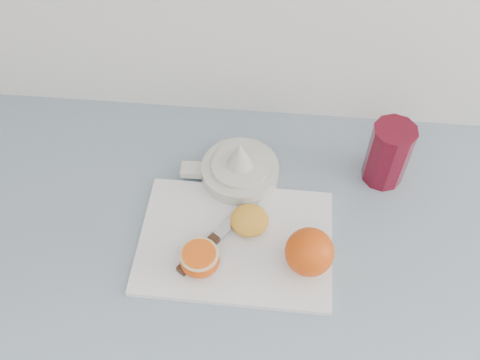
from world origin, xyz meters
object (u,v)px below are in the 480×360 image
Objects in this scene: counter at (278,319)px; citrus_juicer at (239,169)px; red_tumbler at (388,156)px; half_orange at (200,259)px; cutting_board at (235,241)px.

counter is 12.87× the size of citrus_juicer.
red_tumbler reaches higher than citrus_juicer.
half_orange is (-0.16, -0.11, 0.48)m from counter.
cutting_board is 0.34m from red_tumbler.
red_tumbler is (0.29, 0.03, 0.03)m from citrus_juicer.
citrus_juicer reaches higher than cutting_board.
citrus_juicer is 0.29m from red_tumbler.
citrus_juicer is (-0.01, 0.15, 0.02)m from cutting_board.
half_orange is at bearing -133.99° from cutting_board.
red_tumbler is (0.28, 0.19, 0.06)m from cutting_board.
counter is 7.17× the size of cutting_board.
counter is 0.52m from half_orange.
half_orange reaches higher than counter.
counter is 0.50m from citrus_juicer.
cutting_board is 5.06× the size of half_orange.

